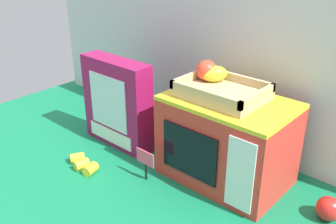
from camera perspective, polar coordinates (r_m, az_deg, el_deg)
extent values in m
plane|color=#147A4C|center=(1.30, -0.25, -6.77)|extent=(1.70, 1.70, 0.00)
cube|color=silver|center=(1.31, 6.54, 12.09)|extent=(1.61, 0.03, 0.78)
cube|color=red|center=(1.15, 8.77, -4.40)|extent=(0.36, 0.24, 0.25)
cube|color=yellow|center=(1.09, 9.21, 1.51)|extent=(0.36, 0.24, 0.01)
cube|color=black|center=(1.08, 3.18, -6.11)|extent=(0.19, 0.01, 0.15)
cube|color=white|center=(1.01, 10.72, -9.29)|extent=(0.08, 0.01, 0.21)
cube|color=tan|center=(1.10, 8.00, 2.72)|extent=(0.24, 0.18, 0.02)
cube|color=tan|center=(1.03, 5.45, 2.63)|extent=(0.24, 0.01, 0.02)
cube|color=tan|center=(1.16, 10.41, 4.95)|extent=(0.24, 0.01, 0.02)
cube|color=tan|center=(1.15, 3.43, 5.24)|extent=(0.01, 0.18, 0.02)
cube|color=tan|center=(1.04, 13.20, 2.30)|extent=(0.01, 0.18, 0.02)
sphere|color=#E04228|center=(1.15, 5.76, 6.22)|extent=(0.06, 0.06, 0.06)
ellipsoid|color=yellow|center=(1.15, 6.94, 5.69)|extent=(0.09, 0.09, 0.05)
cube|color=#99144C|center=(1.33, -7.58, 1.35)|extent=(0.27, 0.08, 0.31)
cube|color=silver|center=(1.30, -8.96, 1.44)|extent=(0.18, 0.00, 0.19)
cube|color=white|center=(1.35, -8.60, -3.51)|extent=(0.21, 0.00, 0.05)
cylinder|color=black|center=(1.18, -3.30, -8.85)|extent=(0.01, 0.01, 0.06)
cube|color=#F44C6B|center=(1.15, -3.43, -6.82)|extent=(0.07, 0.00, 0.05)
cylinder|color=yellow|center=(1.30, -13.39, -6.68)|extent=(0.05, 0.05, 0.03)
cylinder|color=yellow|center=(1.26, -12.80, -7.63)|extent=(0.04, 0.05, 0.03)
cylinder|color=yellow|center=(1.23, -11.49, -8.37)|extent=(0.04, 0.05, 0.03)
sphere|color=red|center=(1.11, 22.90, -13.17)|extent=(0.07, 0.07, 0.07)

